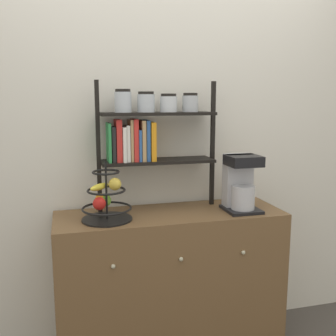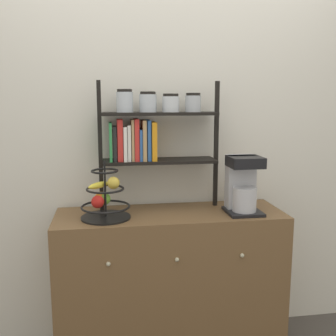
% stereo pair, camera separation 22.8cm
% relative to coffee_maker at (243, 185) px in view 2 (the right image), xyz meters
% --- Properties ---
extents(wall_back, '(7.00, 0.05, 2.60)m').
position_rel_coffee_maker_xyz_m(wall_back, '(-0.43, 0.32, 0.23)').
color(wall_back, silver).
rests_on(wall_back, ground_plane).
extents(sideboard, '(1.35, 0.46, 0.90)m').
position_rel_coffee_maker_xyz_m(sideboard, '(-0.43, 0.05, -0.62)').
color(sideboard, brown).
rests_on(sideboard, ground_plane).
extents(coffee_maker, '(0.20, 0.22, 0.34)m').
position_rel_coffee_maker_xyz_m(coffee_maker, '(0.00, 0.00, 0.00)').
color(coffee_maker, black).
rests_on(coffee_maker, sideboard).
extents(fruit_stand, '(0.28, 0.28, 0.33)m').
position_rel_coffee_maker_xyz_m(fruit_stand, '(-0.81, 0.01, -0.06)').
color(fruit_stand, black).
rests_on(fruit_stand, sideboard).
extents(shelf_hutch, '(0.73, 0.20, 0.78)m').
position_rel_coffee_maker_xyz_m(shelf_hutch, '(-0.54, 0.17, 0.31)').
color(shelf_hutch, black).
rests_on(shelf_hutch, sideboard).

